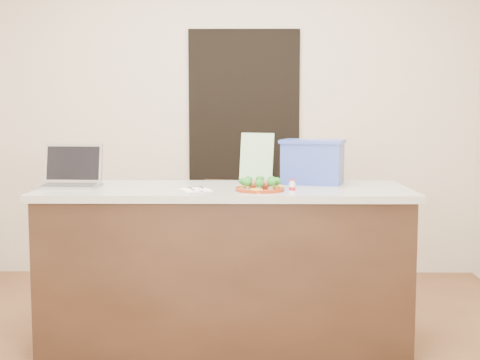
{
  "coord_description": "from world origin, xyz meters",
  "views": [
    {
      "loc": [
        0.13,
        -3.48,
        1.36
      ],
      "look_at": [
        0.09,
        0.2,
        0.97
      ],
      "focal_mm": 50.0,
      "sensor_mm": 36.0,
      "label": 1
    }
  ],
  "objects_px": {
    "napkin": "(195,190)",
    "laptop": "(71,175)",
    "plate": "(260,189)",
    "island": "(225,267)",
    "blue_box": "(313,161)",
    "chair": "(230,236)",
    "yogurt_bottle": "(292,187)"
  },
  "relations": [
    {
      "from": "napkin",
      "to": "laptop",
      "type": "distance_m",
      "value": 0.75
    },
    {
      "from": "plate",
      "to": "laptop",
      "type": "bearing_deg",
      "value": 169.51
    },
    {
      "from": "laptop",
      "to": "island",
      "type": "bearing_deg",
      "value": 0.62
    },
    {
      "from": "laptop",
      "to": "blue_box",
      "type": "bearing_deg",
      "value": 9.74
    },
    {
      "from": "island",
      "to": "chair",
      "type": "xyz_separation_m",
      "value": [
        0.01,
        0.77,
        0.03
      ]
    },
    {
      "from": "chair",
      "to": "napkin",
      "type": "bearing_deg",
      "value": -81.59
    },
    {
      "from": "yogurt_bottle",
      "to": "laptop",
      "type": "height_order",
      "value": "laptop"
    },
    {
      "from": "plate",
      "to": "chair",
      "type": "distance_m",
      "value": 1.04
    },
    {
      "from": "blue_box",
      "to": "plate",
      "type": "bearing_deg",
      "value": -116.32
    },
    {
      "from": "laptop",
      "to": "blue_box",
      "type": "xyz_separation_m",
      "value": [
        1.39,
        0.15,
        0.07
      ]
    },
    {
      "from": "yogurt_bottle",
      "to": "blue_box",
      "type": "height_order",
      "value": "blue_box"
    },
    {
      "from": "plate",
      "to": "chair",
      "type": "height_order",
      "value": "plate"
    },
    {
      "from": "island",
      "to": "plate",
      "type": "distance_m",
      "value": 0.53
    },
    {
      "from": "laptop",
      "to": "chair",
      "type": "xyz_separation_m",
      "value": [
        0.89,
        0.73,
        -0.49
      ]
    },
    {
      "from": "blue_box",
      "to": "chair",
      "type": "distance_m",
      "value": 0.94
    },
    {
      "from": "yogurt_bottle",
      "to": "chair",
      "type": "relative_size",
      "value": 0.09
    },
    {
      "from": "island",
      "to": "plate",
      "type": "height_order",
      "value": "plate"
    },
    {
      "from": "yogurt_bottle",
      "to": "chair",
      "type": "distance_m",
      "value": 1.18
    },
    {
      "from": "yogurt_bottle",
      "to": "laptop",
      "type": "distance_m",
      "value": 1.28
    },
    {
      "from": "blue_box",
      "to": "yogurt_bottle",
      "type": "bearing_deg",
      "value": -92.73
    },
    {
      "from": "plate",
      "to": "yogurt_bottle",
      "type": "distance_m",
      "value": 0.2
    },
    {
      "from": "island",
      "to": "laptop",
      "type": "height_order",
      "value": "laptop"
    },
    {
      "from": "plate",
      "to": "yogurt_bottle",
      "type": "xyz_separation_m",
      "value": [
        0.17,
        -0.1,
        0.02
      ]
    },
    {
      "from": "laptop",
      "to": "chair",
      "type": "distance_m",
      "value": 1.25
    },
    {
      "from": "plate",
      "to": "napkin",
      "type": "relative_size",
      "value": 1.85
    },
    {
      "from": "blue_box",
      "to": "chair",
      "type": "xyz_separation_m",
      "value": [
        -0.5,
        0.57,
        -0.56
      ]
    },
    {
      "from": "laptop",
      "to": "plate",
      "type": "bearing_deg",
      "value": -7.1
    },
    {
      "from": "napkin",
      "to": "blue_box",
      "type": "xyz_separation_m",
      "value": [
        0.67,
        0.33,
        0.13
      ]
    },
    {
      "from": "island",
      "to": "yogurt_bottle",
      "type": "xyz_separation_m",
      "value": [
        0.36,
        -0.25,
        0.49
      ]
    },
    {
      "from": "blue_box",
      "to": "chair",
      "type": "relative_size",
      "value": 0.48
    },
    {
      "from": "napkin",
      "to": "laptop",
      "type": "xyz_separation_m",
      "value": [
        -0.72,
        0.18,
        0.06
      ]
    },
    {
      "from": "laptop",
      "to": "chair",
      "type": "height_order",
      "value": "laptop"
    }
  ]
}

